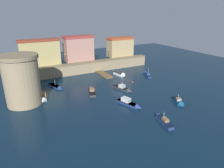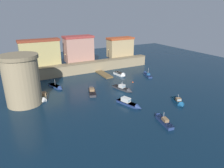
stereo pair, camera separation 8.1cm
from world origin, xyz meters
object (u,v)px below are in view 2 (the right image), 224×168
object	(u,v)px
moored_boat_0	(121,74)
moored_boat_1	(179,102)
quay_lamp_1	(108,53)
moored_boat_5	(43,98)
moored_boat_4	(162,120)
moored_boat_8	(92,91)
mooring_buoy_0	(133,82)
quay_lamp_0	(65,58)
moored_boat_3	(124,89)
moored_boat_6	(130,103)
fortress_tower	(22,80)
moored_boat_7	(57,87)
moored_boat_2	(147,74)

from	to	relation	value
moored_boat_0	moored_boat_1	bearing A→B (deg)	-5.94
quay_lamp_1	moored_boat_5	distance (m)	31.72
moored_boat_1	moored_boat_4	xyz separation A→B (m)	(-8.92, -4.35, 0.06)
moored_boat_4	moored_boat_0	bearing A→B (deg)	-3.00
moored_boat_4	moored_boat_1	bearing A→B (deg)	-51.98
moored_boat_8	mooring_buoy_0	world-z (taller)	moored_boat_8
quay_lamp_0	moored_boat_5	bearing A→B (deg)	-122.81
moored_boat_3	moored_boat_6	xyz separation A→B (m)	(-3.77, -8.72, 0.10)
fortress_tower	quay_lamp_0	size ratio (longest dim) A/B	3.30
fortress_tower	moored_boat_3	distance (m)	25.65
moored_boat_0	moored_boat_4	world-z (taller)	moored_boat_4
moored_boat_0	moored_boat_7	xyz separation A→B (m)	(-21.50, -1.39, -0.16)
moored_boat_7	mooring_buoy_0	xyz separation A→B (m)	(21.31, -6.06, -0.28)
moored_boat_6	moored_boat_8	size ratio (longest dim) A/B	0.99
fortress_tower	moored_boat_6	world-z (taller)	fortress_tower
quay_lamp_1	moored_boat_6	size ratio (longest dim) A/B	0.53
fortress_tower	quay_lamp_0	distance (m)	22.41
moored_boat_2	moored_boat_3	bearing A→B (deg)	137.25
moored_boat_2	moored_boat_8	xyz separation A→B (m)	(-22.01, -4.94, 0.06)
moored_boat_2	mooring_buoy_0	xyz separation A→B (m)	(-8.05, -3.69, -0.36)
moored_boat_8	mooring_buoy_0	xyz separation A→B (m)	(13.96, 1.24, -0.43)
quay_lamp_1	moored_boat_5	size ratio (longest dim) A/B	0.68
moored_boat_2	moored_boat_8	size ratio (longest dim) A/B	0.94
fortress_tower	moored_boat_6	bearing A→B (deg)	-30.83
moored_boat_0	moored_boat_7	size ratio (longest dim) A/B	0.85
quay_lamp_1	moored_boat_5	xyz separation A→B (m)	(-26.47, -16.54, -5.64)
moored_boat_4	moored_boat_5	size ratio (longest dim) A/B	1.22
fortress_tower	moored_boat_8	size ratio (longest dim) A/B	1.66
fortress_tower	moored_boat_5	size ratio (longest dim) A/B	2.15
moored_boat_7	moored_boat_4	bearing A→B (deg)	9.35
quay_lamp_0	moored_boat_5	world-z (taller)	quay_lamp_0
moored_boat_1	quay_lamp_1	bearing A→B (deg)	-154.66
quay_lamp_1	moored_boat_7	bearing A→B (deg)	-154.28
moored_boat_4	moored_boat_3	bearing A→B (deg)	5.52
quay_lamp_1	moored_boat_1	bearing A→B (deg)	-88.29
quay_lamp_0	moored_boat_7	size ratio (longest dim) A/B	0.54
moored_boat_2	quay_lamp_1	bearing A→B (deg)	49.02
moored_boat_5	mooring_buoy_0	world-z (taller)	moored_boat_5
moored_boat_6	moored_boat_3	bearing A→B (deg)	137.78
moored_boat_6	moored_boat_7	distance (m)	22.36
fortress_tower	moored_boat_6	distance (m)	25.03
moored_boat_0	mooring_buoy_0	bearing A→B (deg)	-9.77
moored_boat_0	moored_boat_1	xyz separation A→B (m)	(1.05, -24.97, -0.06)
moored_boat_1	moored_boat_7	world-z (taller)	moored_boat_7
quay_lamp_1	moored_boat_4	bearing A→B (deg)	-101.66
quay_lamp_1	moored_boat_2	xyz separation A→B (m)	(7.84, -12.73, -5.77)
quay_lamp_1	moored_boat_1	distance (m)	34.45
quay_lamp_0	moored_boat_0	xyz separation A→B (m)	(15.78, -8.98, -5.60)
moored_boat_5	mooring_buoy_0	bearing A→B (deg)	105.00
quay_lamp_0	moored_boat_3	xyz separation A→B (m)	(9.93, -20.60, -5.63)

